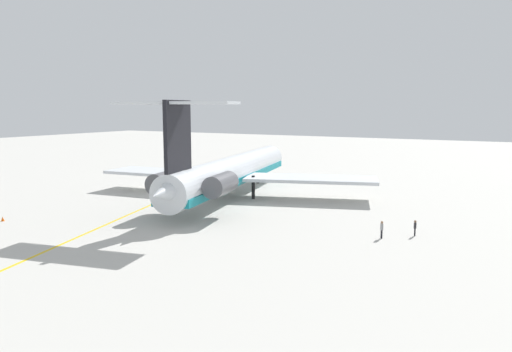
% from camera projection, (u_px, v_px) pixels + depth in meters
% --- Properties ---
extents(ground, '(308.38, 308.38, 0.00)m').
position_uv_depth(ground, '(165.00, 194.00, 76.26)').
color(ground, '#B7B5AD').
extents(main_jetliner, '(48.30, 43.08, 14.18)m').
position_uv_depth(main_jetliner, '(230.00, 172.00, 73.00)').
color(main_jetliner, silver).
rests_on(main_jetliner, ground).
extents(ground_crew_near_nose, '(0.32, 0.38, 1.83)m').
position_uv_depth(ground_crew_near_nose, '(382.00, 227.00, 50.43)').
color(ground_crew_near_nose, black).
rests_on(ground_crew_near_nose, ground).
extents(ground_crew_near_tail, '(0.37, 0.27, 1.68)m').
position_uv_depth(ground_crew_near_tail, '(415.00, 226.00, 51.43)').
color(ground_crew_near_tail, black).
rests_on(ground_crew_near_tail, ground).
extents(safety_cone_nose, '(0.40, 0.40, 0.55)m').
position_uv_depth(safety_cone_nose, '(187.00, 171.00, 102.41)').
color(safety_cone_nose, '#EA590F').
rests_on(safety_cone_nose, ground).
extents(safety_cone_wingtip, '(0.40, 0.40, 0.55)m').
position_uv_depth(safety_cone_wingtip, '(3.00, 219.00, 58.23)').
color(safety_cone_wingtip, '#EA590F').
rests_on(safety_cone_wingtip, ground).
extents(taxiway_centreline, '(94.27, 27.49, 0.01)m').
position_uv_depth(taxiway_centreline, '(183.00, 191.00, 79.45)').
color(taxiway_centreline, gold).
rests_on(taxiway_centreline, ground).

